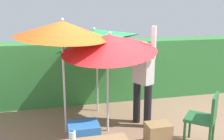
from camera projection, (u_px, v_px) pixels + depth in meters
ground_plane at (116, 134)px, 4.70m from camera, size 24.00×24.00×0.00m
hedge_row at (96, 71)px, 6.35m from camera, size 8.00×0.70×1.42m
umbrella_rainbow at (95, 37)px, 5.38m from camera, size 1.82×1.76×2.09m
umbrella_orange at (109, 43)px, 4.46m from camera, size 1.67×1.66×1.93m
umbrella_yellow at (62, 29)px, 4.39m from camera, size 1.57×1.57×2.06m
person_vendor at (143, 77)px, 4.89m from camera, size 0.36×0.53×1.88m
chair_plastic at (205, 117)px, 4.18m from camera, size 0.62×0.62×0.89m
cooler_box at (84, 138)px, 4.08m from camera, size 0.47×0.41×0.47m
crate_cardboard at (158, 134)px, 4.30m from camera, size 0.39×0.30×0.37m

